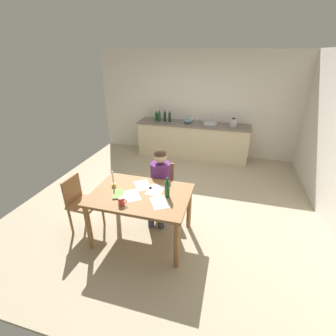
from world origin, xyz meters
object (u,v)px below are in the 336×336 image
at_px(book_magazine, 118,194).
at_px(sink_unit, 210,124).
at_px(bottle_sauce, 170,117).
at_px(chair_side_empty, 81,202).
at_px(wine_glass_by_kettle, 192,117).
at_px(bottle_wine_red, 165,117).
at_px(candlestick, 113,183).
at_px(bottle_vinegar, 159,117).
at_px(coffee_mug, 121,201).
at_px(bottle_oil, 157,117).
at_px(wine_bottle_on_table, 167,189).
at_px(mixing_bowl, 188,121).
at_px(chair_at_table, 162,186).
at_px(wine_glass_near_sink, 197,118).
at_px(stovetop_kettle, 233,122).
at_px(person_seated, 160,181).
at_px(dining_table, 141,200).

relative_size(book_magazine, sink_unit, 0.69).
height_order(book_magazine, bottle_sauce, bottle_sauce).
relative_size(chair_side_empty, wine_glass_by_kettle, 5.76).
bearing_deg(bottle_sauce, bottle_wine_red, 166.53).
xyz_separation_m(candlestick, bottle_vinegar, (-0.30, 3.17, 0.19)).
xyz_separation_m(coffee_mug, bottle_oil, (-0.69, 3.59, 0.19)).
bearing_deg(bottle_wine_red, sink_unit, -1.17).
distance_m(wine_bottle_on_table, mixing_bowl, 3.28).
xyz_separation_m(candlestick, bottle_sauce, (-0.03, 3.19, 0.19)).
xyz_separation_m(sink_unit, bottle_wine_red, (-1.18, 0.02, 0.09)).
bearing_deg(bottle_oil, bottle_vinegar, -21.62).
xyz_separation_m(chair_at_table, bottle_wine_red, (-0.70, 2.58, 0.53)).
height_order(coffee_mug, book_magazine, coffee_mug).
bearing_deg(bottle_sauce, bottle_oil, 177.46).
distance_m(coffee_mug, wine_glass_near_sink, 3.75).
relative_size(mixing_bowl, wine_glass_near_sink, 1.51).
height_order(coffee_mug, sink_unit, sink_unit).
relative_size(candlestick, book_magazine, 1.00).
height_order(book_magazine, stovetop_kettle, stovetop_kettle).
xyz_separation_m(book_magazine, sink_unit, (0.86, 3.37, 0.15)).
bearing_deg(wine_glass_near_sink, wine_bottle_on_table, -87.18).
relative_size(bottle_wine_red, stovetop_kettle, 1.25).
height_order(chair_side_empty, stovetop_kettle, stovetop_kettle).
xyz_separation_m(person_seated, candlestick, (-0.54, -0.49, 0.15)).
distance_m(sink_unit, stovetop_kettle, 0.57).
xyz_separation_m(candlestick, wine_glass_by_kettle, (0.53, 3.35, 0.18)).
distance_m(bottle_wine_red, stovetop_kettle, 1.74).
bearing_deg(coffee_mug, stovetop_kettle, 70.48).
bearing_deg(bottle_sauce, wine_glass_near_sink, 12.88).
xyz_separation_m(chair_at_table, bottle_sauce, (-0.56, 2.55, 0.53)).
distance_m(bottle_oil, bottle_wine_red, 0.22).
distance_m(coffee_mug, book_magazine, 0.26).
relative_size(person_seated, bottle_wine_red, 4.34).
xyz_separation_m(bottle_vinegar, stovetop_kettle, (1.87, 0.02, -0.02)).
relative_size(bottle_sauce, stovetop_kettle, 1.24).
relative_size(dining_table, bottle_vinegar, 4.77).
bearing_deg(chair_side_empty, person_seated, 31.42).
xyz_separation_m(book_magazine, wine_bottle_on_table, (0.66, 0.13, 0.11)).
relative_size(chair_side_empty, stovetop_kettle, 4.03).
relative_size(mixing_bowl, wine_glass_by_kettle, 1.51).
bearing_deg(bottle_sauce, sink_unit, 0.49).
distance_m(bottle_vinegar, mixing_bowl, 0.75).
distance_m(sink_unit, bottle_oil, 1.40).
distance_m(coffee_mug, candlestick, 0.49).
relative_size(person_seated, chair_side_empty, 1.35).
bearing_deg(chair_side_empty, wine_glass_near_sink, 71.82).
relative_size(dining_table, wine_glass_near_sink, 8.81).
relative_size(candlestick, wine_glass_by_kettle, 1.62).
relative_size(book_magazine, wine_glass_near_sink, 1.62).
xyz_separation_m(coffee_mug, wine_glass_by_kettle, (0.23, 3.72, 0.20)).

